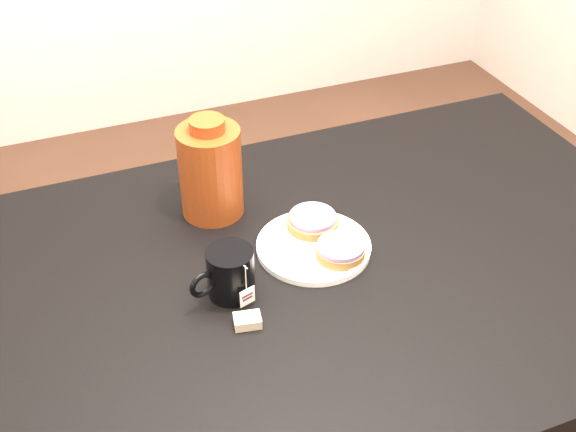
{
  "coord_description": "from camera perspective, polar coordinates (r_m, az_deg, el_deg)",
  "views": [
    {
      "loc": [
        -0.44,
        -0.91,
        1.62
      ],
      "look_at": [
        -0.04,
        0.09,
        0.81
      ],
      "focal_mm": 45.0,
      "sensor_mm": 36.0,
      "label": 1
    }
  ],
  "objects": [
    {
      "name": "bagel_package",
      "position": [
        1.41,
        -6.14,
        3.6
      ],
      "size": [
        0.15,
        0.15,
        0.21
      ],
      "rotation": [
        0.0,
        0.0,
        -0.3
      ],
      "color": "#5E200C",
      "rests_on": "table"
    },
    {
      "name": "teabag_pouch",
      "position": [
        1.21,
        -3.22,
        -8.26
      ],
      "size": [
        0.05,
        0.04,
        0.02
      ],
      "primitive_type": "cube",
      "rotation": [
        0.0,
        0.0,
        -0.18
      ],
      "color": "#C6B793",
      "rests_on": "table"
    },
    {
      "name": "bagel_front",
      "position": [
        1.32,
        4.17,
        -2.7
      ],
      "size": [
        0.1,
        0.1,
        0.03
      ],
      "color": "brown",
      "rests_on": "plate"
    },
    {
      "name": "table",
      "position": [
        1.38,
        2.88,
        -6.38
      ],
      "size": [
        1.4,
        0.9,
        0.75
      ],
      "color": "black",
      "rests_on": "ground_plane"
    },
    {
      "name": "mug",
      "position": [
        1.24,
        -4.63,
        -4.51
      ],
      "size": [
        0.13,
        0.1,
        0.09
      ],
      "rotation": [
        0.0,
        0.0,
        0.3
      ],
      "color": "black",
      "rests_on": "table"
    },
    {
      "name": "plate",
      "position": [
        1.36,
        2.04,
        -2.34
      ],
      "size": [
        0.22,
        0.22,
        0.02
      ],
      "color": "white",
      "rests_on": "table"
    },
    {
      "name": "bagel_back",
      "position": [
        1.39,
        1.95,
        -0.4
      ],
      "size": [
        0.1,
        0.1,
        0.03
      ],
      "color": "brown",
      "rests_on": "plate"
    }
  ]
}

